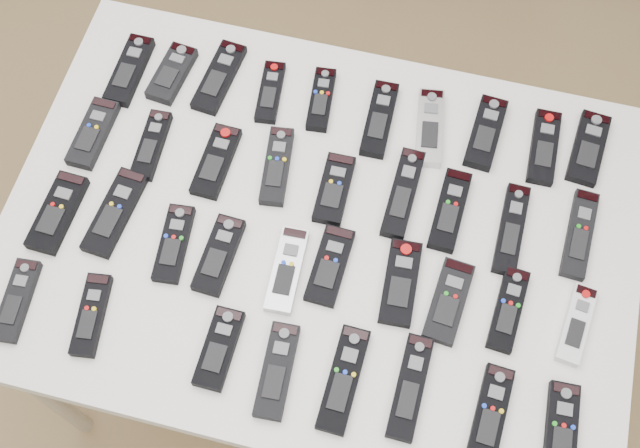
% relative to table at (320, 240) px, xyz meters
% --- Properties ---
extents(ground, '(4.00, 4.00, 0.00)m').
position_rel_table_xyz_m(ground, '(0.02, -0.03, -0.72)').
color(ground, '#97774D').
rests_on(ground, ground).
extents(table, '(1.25, 0.88, 0.78)m').
position_rel_table_xyz_m(table, '(0.00, 0.00, 0.00)').
color(table, white).
rests_on(table, ground).
extents(remote_0, '(0.06, 0.17, 0.02)m').
position_rel_table_xyz_m(remote_0, '(-0.49, 0.26, 0.07)').
color(remote_0, black).
rests_on(remote_0, table).
extents(remote_1, '(0.07, 0.15, 0.02)m').
position_rel_table_xyz_m(remote_1, '(-0.40, 0.27, 0.07)').
color(remote_1, black).
rests_on(remote_1, table).
extents(remote_2, '(0.07, 0.19, 0.02)m').
position_rel_table_xyz_m(remote_2, '(-0.30, 0.29, 0.07)').
color(remote_2, black).
rests_on(remote_2, table).
extents(remote_3, '(0.06, 0.15, 0.02)m').
position_rel_table_xyz_m(remote_3, '(-0.18, 0.28, 0.07)').
color(remote_3, black).
rests_on(remote_3, table).
extents(remote_4, '(0.06, 0.15, 0.02)m').
position_rel_table_xyz_m(remote_4, '(-0.07, 0.29, 0.07)').
color(remote_4, black).
rests_on(remote_4, table).
extents(remote_5, '(0.06, 0.18, 0.02)m').
position_rel_table_xyz_m(remote_5, '(0.06, 0.27, 0.07)').
color(remote_5, black).
rests_on(remote_5, table).
extents(remote_6, '(0.08, 0.18, 0.02)m').
position_rel_table_xyz_m(remote_6, '(0.17, 0.27, 0.07)').
color(remote_6, '#B7B7BC').
rests_on(remote_6, table).
extents(remote_7, '(0.07, 0.17, 0.02)m').
position_rel_table_xyz_m(remote_7, '(0.28, 0.29, 0.07)').
color(remote_7, black).
rests_on(remote_7, table).
extents(remote_8, '(0.05, 0.17, 0.02)m').
position_rel_table_xyz_m(remote_8, '(0.40, 0.29, 0.07)').
color(remote_8, black).
rests_on(remote_8, table).
extents(remote_9, '(0.08, 0.17, 0.02)m').
position_rel_table_xyz_m(remote_9, '(0.49, 0.31, 0.07)').
color(remote_9, black).
rests_on(remote_9, table).
extents(remote_10, '(0.06, 0.16, 0.02)m').
position_rel_table_xyz_m(remote_10, '(-0.51, 0.09, 0.07)').
color(remote_10, black).
rests_on(remote_10, table).
extents(remote_11, '(0.05, 0.16, 0.02)m').
position_rel_table_xyz_m(remote_11, '(-0.38, 0.09, 0.07)').
color(remote_11, black).
rests_on(remote_11, table).
extents(remote_12, '(0.06, 0.17, 0.02)m').
position_rel_table_xyz_m(remote_12, '(-0.24, 0.09, 0.07)').
color(remote_12, black).
rests_on(remote_12, table).
extents(remote_13, '(0.07, 0.18, 0.02)m').
position_rel_table_xyz_m(remote_13, '(-0.12, 0.11, 0.07)').
color(remote_13, black).
rests_on(remote_13, table).
extents(remote_14, '(0.06, 0.15, 0.02)m').
position_rel_table_xyz_m(remote_14, '(0.01, 0.09, 0.07)').
color(remote_14, black).
rests_on(remote_14, table).
extents(remote_15, '(0.05, 0.20, 0.02)m').
position_rel_table_xyz_m(remote_15, '(0.14, 0.11, 0.07)').
color(remote_15, black).
rests_on(remote_15, table).
extents(remote_16, '(0.06, 0.18, 0.02)m').
position_rel_table_xyz_m(remote_16, '(0.24, 0.10, 0.07)').
color(remote_16, black).
rests_on(remote_16, table).
extents(remote_17, '(0.05, 0.19, 0.02)m').
position_rel_table_xyz_m(remote_17, '(0.37, 0.08, 0.07)').
color(remote_17, black).
rests_on(remote_17, table).
extents(remote_18, '(0.06, 0.19, 0.02)m').
position_rel_table_xyz_m(remote_18, '(0.50, 0.11, 0.07)').
color(remote_18, black).
rests_on(remote_18, table).
extents(remote_19, '(0.07, 0.17, 0.02)m').
position_rel_table_xyz_m(remote_19, '(-0.51, -0.10, 0.07)').
color(remote_19, black).
rests_on(remote_19, table).
extents(remote_20, '(0.08, 0.19, 0.02)m').
position_rel_table_xyz_m(remote_20, '(-0.40, -0.07, 0.07)').
color(remote_20, black).
rests_on(remote_20, table).
extents(remote_21, '(0.07, 0.17, 0.02)m').
position_rel_table_xyz_m(remote_21, '(-0.27, -0.11, 0.07)').
color(remote_21, black).
rests_on(remote_21, table).
extents(remote_22, '(0.06, 0.16, 0.02)m').
position_rel_table_xyz_m(remote_22, '(-0.17, -0.11, 0.07)').
color(remote_22, black).
rests_on(remote_22, table).
extents(remote_23, '(0.06, 0.18, 0.02)m').
position_rel_table_xyz_m(remote_23, '(-0.04, -0.11, 0.07)').
color(remote_23, '#B7B7BC').
rests_on(remote_23, table).
extents(remote_24, '(0.07, 0.16, 0.02)m').
position_rel_table_xyz_m(remote_24, '(0.04, -0.08, 0.07)').
color(remote_24, black).
rests_on(remote_24, table).
extents(remote_25, '(0.07, 0.17, 0.02)m').
position_rel_table_xyz_m(remote_25, '(0.18, -0.08, 0.07)').
color(remote_25, black).
rests_on(remote_25, table).
extents(remote_26, '(0.08, 0.17, 0.02)m').
position_rel_table_xyz_m(remote_26, '(0.27, -0.09, 0.07)').
color(remote_26, black).
rests_on(remote_26, table).
extents(remote_27, '(0.06, 0.17, 0.02)m').
position_rel_table_xyz_m(remote_27, '(0.38, -0.08, 0.07)').
color(remote_27, black).
rests_on(remote_27, table).
extents(remote_28, '(0.06, 0.16, 0.02)m').
position_rel_table_xyz_m(remote_28, '(0.51, -0.08, 0.07)').
color(remote_28, silver).
rests_on(remote_28, table).
extents(remote_29, '(0.06, 0.17, 0.02)m').
position_rel_table_xyz_m(remote_29, '(-0.52, -0.29, 0.07)').
color(remote_29, black).
rests_on(remote_29, table).
extents(remote_30, '(0.07, 0.16, 0.02)m').
position_rel_table_xyz_m(remote_30, '(-0.37, -0.28, 0.07)').
color(remote_30, black).
rests_on(remote_30, table).
extents(remote_31, '(0.06, 0.15, 0.02)m').
position_rel_table_xyz_m(remote_31, '(-0.12, -0.29, 0.07)').
color(remote_31, black).
rests_on(remote_31, table).
extents(remote_32, '(0.06, 0.18, 0.02)m').
position_rel_table_xyz_m(remote_32, '(-0.00, -0.30, 0.07)').
color(remote_32, black).
rests_on(remote_32, table).
extents(remote_33, '(0.06, 0.20, 0.02)m').
position_rel_table_xyz_m(remote_33, '(0.12, -0.29, 0.07)').
color(remote_33, black).
rests_on(remote_33, table).
extents(remote_34, '(0.05, 0.19, 0.02)m').
position_rel_table_xyz_m(remote_34, '(0.23, -0.27, 0.07)').
color(remote_34, black).
rests_on(remote_34, table).
extents(remote_35, '(0.06, 0.18, 0.02)m').
position_rel_table_xyz_m(remote_35, '(0.38, -0.28, 0.07)').
color(remote_35, black).
rests_on(remote_35, table).
extents(remote_36, '(0.06, 0.18, 0.02)m').
position_rel_table_xyz_m(remote_36, '(0.51, -0.28, 0.07)').
color(remote_36, black).
rests_on(remote_36, table).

